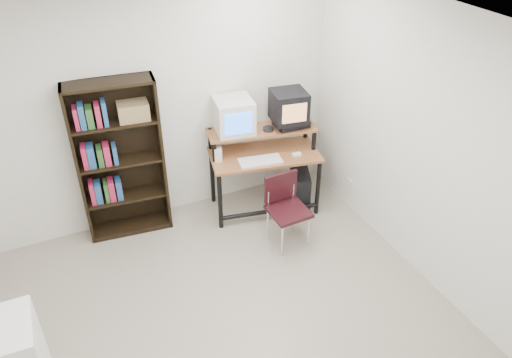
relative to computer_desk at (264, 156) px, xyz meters
name	(u,v)px	position (x,y,z in m)	size (l,w,h in m)	color
floor	(232,332)	(-1.07, -1.58, -0.69)	(4.00, 4.00, 0.01)	#A19785
ceiling	(221,41)	(-1.07, -1.58, 1.91)	(4.00, 4.00, 0.01)	white
back_wall	(155,109)	(-1.07, 0.42, 0.61)	(4.00, 0.01, 2.60)	silver
right_wall	(437,156)	(0.93, -1.58, 0.61)	(0.01, 4.00, 2.60)	silver
computer_desk	(264,156)	(0.00, 0.00, 0.00)	(1.31, 0.83, 0.98)	#955930
crt_monitor	(234,116)	(-0.28, 0.20, 0.47)	(0.45, 0.46, 0.38)	silver
vcr	(291,124)	(0.35, 0.03, 0.32)	(0.36, 0.26, 0.08)	black
crt_tv	(289,106)	(0.31, 0.04, 0.53)	(0.42, 0.41, 0.35)	black
cd_spindle	(268,129)	(0.07, 0.04, 0.31)	(0.12, 0.12, 0.05)	#26262B
keyboard	(260,162)	(-0.12, -0.16, 0.05)	(0.47, 0.21, 0.04)	silver
mousepad	(297,155)	(0.32, -0.20, 0.03)	(0.22, 0.18, 0.01)	black
mouse	(297,155)	(0.30, -0.21, 0.05)	(0.10, 0.06, 0.03)	white
desk_speaker	(218,155)	(-0.53, 0.05, 0.12)	(0.08, 0.07, 0.17)	silver
pc_tower	(300,187)	(0.43, -0.10, -0.48)	(0.20, 0.45, 0.42)	black
school_chair	(286,203)	(-0.06, -0.65, -0.21)	(0.40, 0.40, 0.79)	black
bookshelf	(120,158)	(-1.53, 0.28, 0.21)	(0.90, 0.38, 1.75)	black
wall_outlet	(350,185)	(0.92, -0.43, -0.39)	(0.02, 0.08, 0.12)	beige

